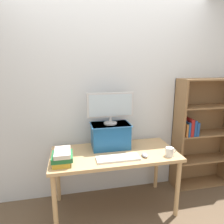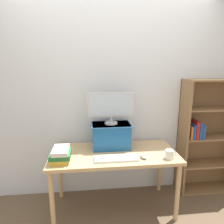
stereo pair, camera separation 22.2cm
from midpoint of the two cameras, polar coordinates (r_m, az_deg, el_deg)
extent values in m
plane|color=brown|center=(2.70, -1.97, -25.50)|extent=(12.00, 12.00, 0.00)
cube|color=silver|center=(2.54, -3.85, 4.43)|extent=(7.00, 0.08, 2.60)
cube|color=tan|center=(2.32, -2.11, -11.89)|extent=(1.42, 0.66, 0.04)
cylinder|color=tan|center=(2.26, -18.99, -24.09)|extent=(0.05, 0.05, 0.68)
cylinder|color=tan|center=(2.46, 15.64, -20.43)|extent=(0.05, 0.05, 0.68)
cylinder|color=tan|center=(2.73, -17.62, -17.00)|extent=(0.05, 0.05, 0.68)
cylinder|color=tan|center=(2.90, 10.38, -14.68)|extent=(0.05, 0.05, 0.68)
cube|color=olive|center=(2.80, 16.16, -6.68)|extent=(0.03, 0.28, 1.52)
cube|color=olive|center=(3.11, 21.61, -5.09)|extent=(0.84, 0.01, 1.52)
cube|color=olive|center=(3.31, 21.78, -18.22)|extent=(0.78, 0.27, 0.02)
cube|color=olive|center=(3.14, 22.39, -12.26)|extent=(0.78, 0.27, 0.02)
cube|color=olive|center=(3.00, 23.03, -5.66)|extent=(0.78, 0.27, 0.02)
cube|color=olive|center=(2.91, 23.70, 1.46)|extent=(0.78, 0.27, 0.02)
cube|color=olive|center=(2.86, 24.37, 8.53)|extent=(0.78, 0.27, 0.02)
cube|color=#AD662D|center=(2.77, 17.61, -4.70)|extent=(0.03, 0.20, 0.17)
cube|color=navy|center=(2.78, 18.21, -4.45)|extent=(0.03, 0.20, 0.19)
cube|color=maroon|center=(2.79, 18.97, -4.00)|extent=(0.04, 0.20, 0.23)
cube|color=navy|center=(2.82, 19.72, -4.09)|extent=(0.03, 0.20, 0.21)
cube|color=navy|center=(2.84, 20.37, -4.29)|extent=(0.03, 0.20, 0.18)
cube|color=#195189|center=(2.40, -3.13, -6.83)|extent=(0.44, 0.28, 0.29)
cube|color=#2D669E|center=(2.35, -3.17, -3.60)|extent=(0.47, 0.29, 0.01)
cylinder|color=#B7B7BA|center=(2.35, -3.18, -3.23)|extent=(0.15, 0.15, 0.02)
cylinder|color=#B7B7BA|center=(2.34, -3.19, -2.22)|extent=(0.03, 0.03, 0.07)
cube|color=#B7B7BA|center=(2.29, -3.25, 2.00)|extent=(0.54, 0.04, 0.29)
cube|color=silver|center=(2.28, -3.17, 1.91)|extent=(0.50, 0.00, 0.25)
cube|color=silver|center=(2.16, -1.22, -13.13)|extent=(0.46, 0.16, 0.02)
cube|color=white|center=(2.15, -1.22, -12.84)|extent=(0.43, 0.14, 0.00)
ellipsoid|color=#99999E|center=(2.22, 6.48, -12.19)|extent=(0.06, 0.10, 0.04)
cube|color=gold|center=(2.17, -17.15, -13.23)|extent=(0.17, 0.26, 0.05)
cube|color=#236B38|center=(2.14, -17.00, -12.14)|extent=(0.21, 0.24, 0.05)
cube|color=silver|center=(2.12, -16.99, -11.07)|extent=(0.16, 0.25, 0.04)
cylinder|color=white|center=(2.27, 13.39, -11.09)|extent=(0.09, 0.09, 0.10)
torus|color=white|center=(2.28, 14.42, -10.83)|extent=(0.06, 0.01, 0.06)
camera|label=1|loc=(0.11, -92.86, -0.67)|focal=32.00mm
camera|label=2|loc=(0.11, 87.14, 0.67)|focal=32.00mm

